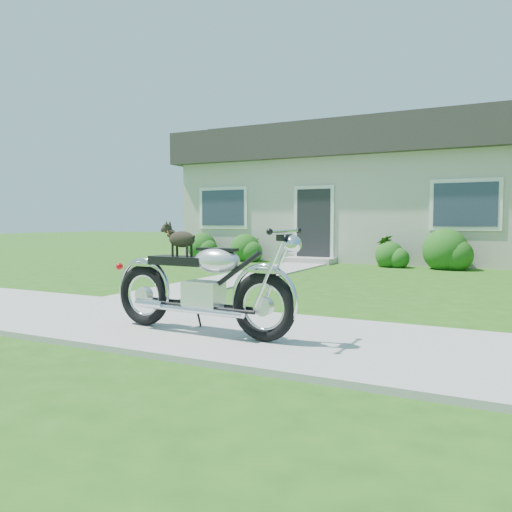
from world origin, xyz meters
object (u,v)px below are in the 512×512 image
(potted_plant_left, at_px, (248,250))
(motorcycle_with_dog, at_px, (203,285))
(house, at_px, (389,191))
(potted_plant_right, at_px, (385,251))

(potted_plant_left, relative_size, motorcycle_with_dog, 0.31)
(potted_plant_left, xyz_separation_m, motorcycle_with_dog, (4.05, -8.86, 0.20))
(house, bearing_deg, motorcycle_with_dog, -86.91)
(house, bearing_deg, potted_plant_left, -134.51)
(potted_plant_right, bearing_deg, potted_plant_left, 180.00)
(house, distance_m, potted_plant_right, 3.92)
(house, distance_m, motorcycle_with_dog, 12.42)
(potted_plant_right, relative_size, motorcycle_with_dog, 0.37)
(potted_plant_right, distance_m, motorcycle_with_dog, 8.86)
(motorcycle_with_dog, bearing_deg, potted_plant_left, 117.71)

